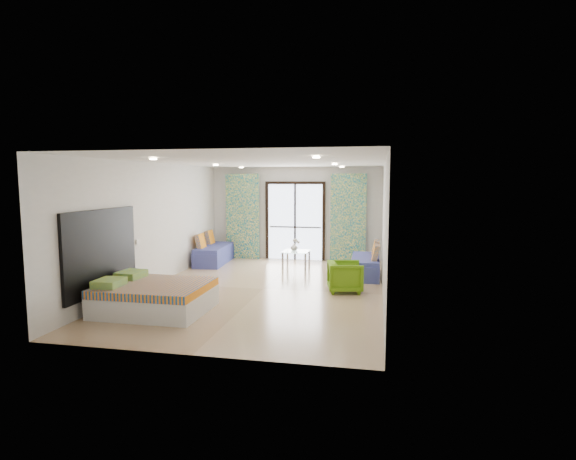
% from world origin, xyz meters
% --- Properties ---
extents(floor, '(5.00, 7.50, 0.01)m').
position_xyz_m(floor, '(0.00, 0.00, 0.00)').
color(floor, tan).
rests_on(floor, ground).
extents(ceiling, '(5.00, 7.50, 0.01)m').
position_xyz_m(ceiling, '(0.00, 0.00, 2.70)').
color(ceiling, silver).
rests_on(ceiling, ground).
extents(wall_back, '(5.00, 0.01, 2.70)m').
position_xyz_m(wall_back, '(0.00, 3.75, 1.35)').
color(wall_back, silver).
rests_on(wall_back, ground).
extents(wall_front, '(5.00, 0.01, 2.70)m').
position_xyz_m(wall_front, '(0.00, -3.75, 1.35)').
color(wall_front, silver).
rests_on(wall_front, ground).
extents(wall_left, '(0.01, 7.50, 2.70)m').
position_xyz_m(wall_left, '(-2.50, 0.00, 1.35)').
color(wall_left, silver).
rests_on(wall_left, ground).
extents(wall_right, '(0.01, 7.50, 2.70)m').
position_xyz_m(wall_right, '(2.50, 0.00, 1.35)').
color(wall_right, silver).
rests_on(wall_right, ground).
extents(balcony_door, '(1.76, 0.08, 2.28)m').
position_xyz_m(balcony_door, '(0.00, 3.72, 1.26)').
color(balcony_door, black).
rests_on(balcony_door, floor).
extents(balcony_rail, '(1.52, 0.03, 0.04)m').
position_xyz_m(balcony_rail, '(0.00, 3.73, 0.95)').
color(balcony_rail, '#595451').
rests_on(balcony_rail, balcony_door).
extents(curtain_left, '(1.00, 0.10, 2.50)m').
position_xyz_m(curtain_left, '(-1.55, 3.57, 1.25)').
color(curtain_left, white).
rests_on(curtain_left, floor).
extents(curtain_right, '(1.00, 0.10, 2.50)m').
position_xyz_m(curtain_right, '(1.55, 3.57, 1.25)').
color(curtain_right, white).
rests_on(curtain_right, floor).
extents(downlight_a, '(0.12, 0.12, 0.02)m').
position_xyz_m(downlight_a, '(-1.40, -2.00, 2.67)').
color(downlight_a, '#FFE0B2').
rests_on(downlight_a, ceiling).
extents(downlight_b, '(0.12, 0.12, 0.02)m').
position_xyz_m(downlight_b, '(1.40, -2.00, 2.67)').
color(downlight_b, '#FFE0B2').
rests_on(downlight_b, ceiling).
extents(downlight_c, '(0.12, 0.12, 0.02)m').
position_xyz_m(downlight_c, '(-1.40, 1.00, 2.67)').
color(downlight_c, '#FFE0B2').
rests_on(downlight_c, ceiling).
extents(downlight_d, '(0.12, 0.12, 0.02)m').
position_xyz_m(downlight_d, '(1.40, 1.00, 2.67)').
color(downlight_d, '#FFE0B2').
rests_on(downlight_d, ceiling).
extents(downlight_e, '(0.12, 0.12, 0.02)m').
position_xyz_m(downlight_e, '(-1.40, 3.00, 2.67)').
color(downlight_e, '#FFE0B2').
rests_on(downlight_e, ceiling).
extents(downlight_f, '(0.12, 0.12, 0.02)m').
position_xyz_m(downlight_f, '(1.40, 3.00, 2.67)').
color(downlight_f, '#FFE0B2').
rests_on(downlight_f, ceiling).
extents(headboard, '(0.06, 2.10, 1.50)m').
position_xyz_m(headboard, '(-2.46, -2.00, 1.05)').
color(headboard, black).
rests_on(headboard, floor).
extents(switch_plate, '(0.02, 0.10, 0.10)m').
position_xyz_m(switch_plate, '(-2.47, -0.75, 1.05)').
color(switch_plate, silver).
rests_on(switch_plate, wall_left).
extents(bed, '(1.83, 1.49, 0.63)m').
position_xyz_m(bed, '(-1.47, -2.00, 0.26)').
color(bed, silver).
rests_on(bed, floor).
extents(daybed_left, '(0.83, 1.84, 0.88)m').
position_xyz_m(daybed_left, '(-2.12, 2.63, 0.28)').
color(daybed_left, '#3A418A').
rests_on(daybed_left, floor).
extents(daybed_right, '(0.69, 1.71, 0.84)m').
position_xyz_m(daybed_right, '(2.12, 1.74, 0.26)').
color(daybed_right, '#3A418A').
rests_on(daybed_right, floor).
extents(coffee_table, '(0.70, 0.70, 0.79)m').
position_xyz_m(coffee_table, '(0.27, 2.42, 0.41)').
color(coffee_table, silver).
rests_on(coffee_table, floor).
extents(vase, '(0.21, 0.22, 0.19)m').
position_xyz_m(vase, '(0.21, 2.48, 0.55)').
color(vase, white).
rests_on(vase, coffee_table).
extents(armchair, '(0.76, 0.79, 0.70)m').
position_xyz_m(armchair, '(1.73, 0.10, 0.35)').
color(armchair, '#568C12').
rests_on(armchair, floor).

